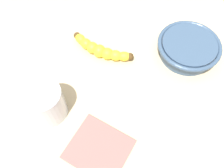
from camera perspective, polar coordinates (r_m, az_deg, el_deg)
wooden_tabletop at (r=69.94cm, az=-0.60°, el=3.71°), size 120.00×120.00×3.00cm
banana at (r=69.77cm, az=-2.75°, el=8.17°), size 18.83×7.53×3.75cm
smoothie_glass at (r=59.51cm, az=-15.34°, el=-4.41°), size 8.90×8.90×9.96cm
ceramic_bowl at (r=72.08cm, az=17.62°, el=8.15°), size 17.86×17.86×4.84cm
folded_napkin at (r=58.53cm, az=-3.17°, el=-15.13°), size 16.74×15.90×0.60cm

